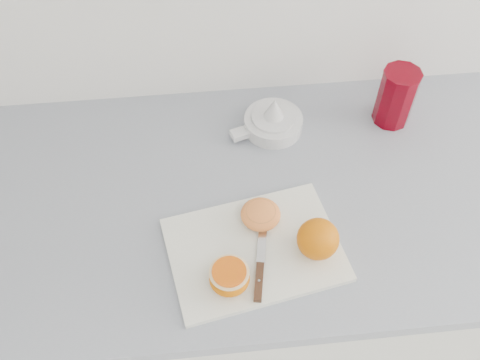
{
  "coord_description": "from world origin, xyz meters",
  "views": [
    {
      "loc": [
        -0.26,
        1.06,
        1.76
      ],
      "look_at": [
        -0.19,
        1.67,
        0.96
      ],
      "focal_mm": 40.0,
      "sensor_mm": 36.0,
      "label": 1
    }
  ],
  "objects_px": {
    "cutting_board": "(254,250)",
    "half_orange": "(229,277)",
    "counter": "(301,284)",
    "citrus_juicer": "(273,121)",
    "red_tumbler": "(396,98)"
  },
  "relations": [
    {
      "from": "citrus_juicer",
      "to": "red_tumbler",
      "type": "height_order",
      "value": "red_tumbler"
    },
    {
      "from": "half_orange",
      "to": "citrus_juicer",
      "type": "bearing_deg",
      "value": 70.91
    },
    {
      "from": "counter",
      "to": "red_tumbler",
      "type": "xyz_separation_m",
      "value": [
        0.19,
        0.17,
        0.51
      ]
    },
    {
      "from": "red_tumbler",
      "to": "citrus_juicer",
      "type": "bearing_deg",
      "value": -179.4
    },
    {
      "from": "cutting_board",
      "to": "half_orange",
      "type": "height_order",
      "value": "half_orange"
    },
    {
      "from": "half_orange",
      "to": "red_tumbler",
      "type": "height_order",
      "value": "red_tumbler"
    },
    {
      "from": "counter",
      "to": "citrus_juicer",
      "type": "xyz_separation_m",
      "value": [
        -0.08,
        0.17,
        0.47
      ]
    },
    {
      "from": "cutting_board",
      "to": "half_orange",
      "type": "bearing_deg",
      "value": -128.21
    },
    {
      "from": "citrus_juicer",
      "to": "red_tumbler",
      "type": "bearing_deg",
      "value": 0.6
    },
    {
      "from": "counter",
      "to": "red_tumbler",
      "type": "distance_m",
      "value": 0.57
    },
    {
      "from": "counter",
      "to": "half_orange",
      "type": "bearing_deg",
      "value": -134.46
    },
    {
      "from": "counter",
      "to": "cutting_board",
      "type": "height_order",
      "value": "cutting_board"
    },
    {
      "from": "cutting_board",
      "to": "half_orange",
      "type": "relative_size",
      "value": 4.37
    },
    {
      "from": "cutting_board",
      "to": "red_tumbler",
      "type": "distance_m",
      "value": 0.47
    },
    {
      "from": "cutting_board",
      "to": "red_tumbler",
      "type": "height_order",
      "value": "red_tumbler"
    }
  ]
}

